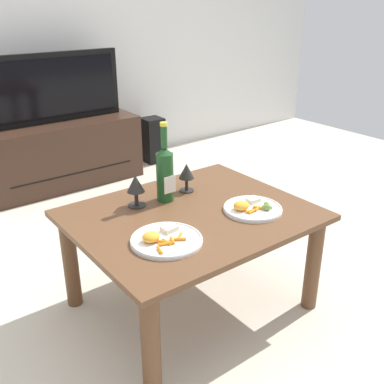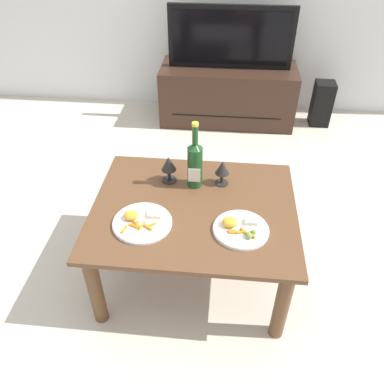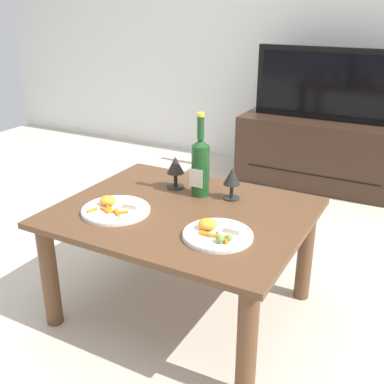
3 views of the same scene
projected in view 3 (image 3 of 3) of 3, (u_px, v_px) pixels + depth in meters
The scene contains 9 objects.
ground_plane at pixel (183, 308), 2.11m from camera, with size 6.40×6.40×0.00m, color beige.
dining_table at pixel (183, 229), 1.96m from camera, with size 1.01×0.82×0.49m.
tv_stand at pixel (321, 152), 3.46m from camera, with size 1.17×0.48×0.49m.
tv_screen at pixel (328, 84), 3.27m from camera, with size 1.03×0.05×0.50m.
wine_bottle at pixel (200, 165), 2.03m from camera, with size 0.08×0.08×0.37m.
goblet_left at pixel (175, 167), 2.12m from camera, with size 0.08×0.08×0.15m.
goblet_right at pixel (232, 178), 2.00m from camera, with size 0.07×0.07×0.14m.
dinner_plate_left at pixel (115, 209), 1.91m from camera, with size 0.28×0.28×0.05m.
dinner_plate_right at pixel (217, 234), 1.70m from camera, with size 0.26×0.26×0.05m.
Camera 3 is at (0.87, -1.52, 1.29)m, focal length 43.87 mm.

